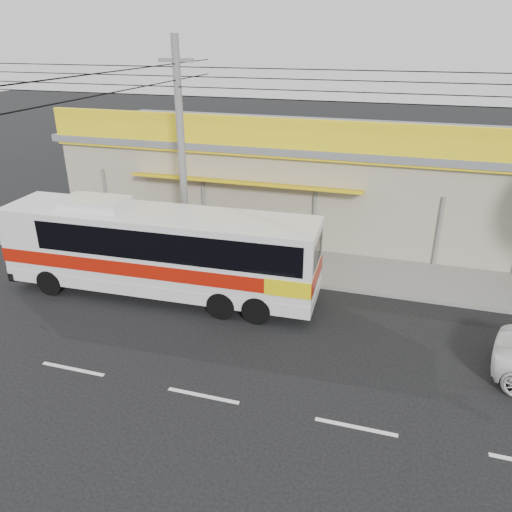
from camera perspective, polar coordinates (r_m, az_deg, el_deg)
The scene contains 8 objects.
ground at distance 15.63m, azimuth -2.53°, elevation -10.04°, with size 120.00×120.00×0.00m, color black.
sidewalk at distance 20.61m, azimuth 2.90°, elevation -0.84°, with size 30.00×3.20×0.15m, color slate.
lane_markings at distance 13.77m, azimuth -6.05°, elevation -15.62°, with size 50.00×0.12×0.01m, color silver, non-canonical shape.
storefront_building at distance 24.96m, azimuth 6.12°, elevation 9.00°, with size 22.60×9.20×5.70m.
coach_bus at distance 17.86m, azimuth -10.47°, elevation 0.94°, with size 11.34×2.75×3.47m.
motorbike_red at distance 25.30m, azimuth -24.48°, elevation 3.13°, with size 0.63×1.80×0.94m, color #94230A.
motorbike_dark at distance 27.35m, azimuth -25.25°, elevation 4.60°, with size 0.50×1.77×1.06m, color black.
utility_pole at distance 19.06m, azimuth -8.99°, elevation 19.26°, with size 34.00×14.00×8.77m.
Camera 1 is at (4.36, -12.17, 8.78)m, focal length 35.00 mm.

